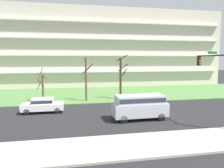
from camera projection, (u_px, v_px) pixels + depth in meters
ground at (150, 113)px, 22.54m from camera, size 160.00×160.00×0.00m
sidewalk_curb_near at (191, 141)px, 14.73m from camera, size 80.00×4.00×0.15m
grass_lawn_strip at (120, 93)px, 36.19m from camera, size 80.00×16.00×0.08m
apartment_building at (107, 49)px, 48.56m from camera, size 49.97×12.25×16.38m
tree_far_left at (42, 86)px, 28.16m from camera, size 1.55×1.58×4.68m
tree_left at (86, 78)px, 28.68m from camera, size 1.60×1.59×6.06m
tree_center at (121, 77)px, 29.82m from camera, size 1.60×1.69×6.42m
van_silver_near_left at (140, 105)px, 20.09m from camera, size 5.25×2.13×2.36m
sedan_white_center_left at (43, 105)px, 22.78m from camera, size 4.42×1.86×1.57m
traffic_signal_mast at (219, 75)px, 18.05m from camera, size 0.90×5.15×6.49m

